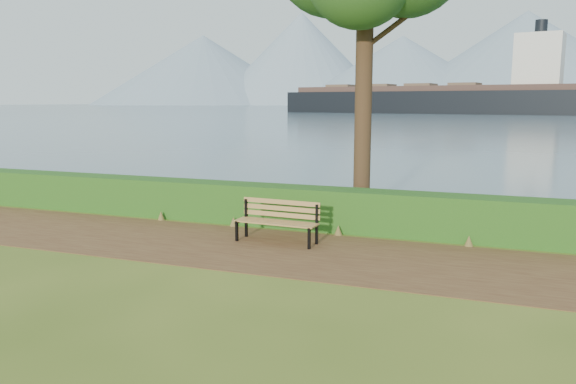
% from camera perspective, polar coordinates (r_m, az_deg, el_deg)
% --- Properties ---
extents(ground, '(140.00, 140.00, 0.00)m').
position_cam_1_polar(ground, '(11.83, -5.08, -5.97)').
color(ground, '#495F1B').
rests_on(ground, ground).
extents(path, '(40.00, 3.40, 0.01)m').
position_cam_1_polar(path, '(12.09, -4.47, -5.60)').
color(path, '#57311E').
rests_on(path, ground).
extents(hedge, '(32.00, 0.85, 1.00)m').
position_cam_1_polar(hedge, '(14.05, -0.56, -1.40)').
color(hedge, '#174C15').
rests_on(hedge, ground).
extents(water, '(700.00, 510.00, 0.00)m').
position_cam_1_polar(water, '(270.36, 19.52, 8.07)').
color(water, '#475D73').
rests_on(water, ground).
extents(mountains, '(585.00, 190.00, 70.00)m').
position_cam_1_polar(mountains, '(417.31, 18.83, 12.14)').
color(mountains, '#788DA0').
rests_on(mountains, ground).
extents(bench, '(1.88, 0.65, 0.93)m').
position_cam_1_polar(bench, '(12.38, -1.01, -2.69)').
color(bench, black).
rests_on(bench, ground).
extents(cargo_ship, '(76.27, 25.32, 22.88)m').
position_cam_1_polar(cargo_ship, '(143.96, 15.32, 9.05)').
color(cargo_ship, black).
rests_on(cargo_ship, ground).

